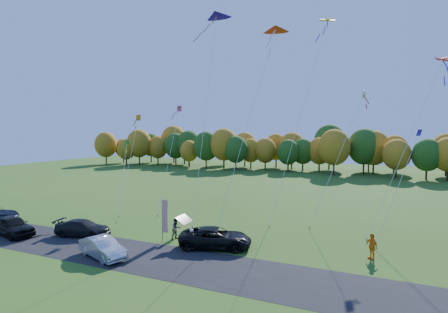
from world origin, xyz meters
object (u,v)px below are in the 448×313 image
at_px(black_suv, 215,238).
at_px(person_east, 372,246).
at_px(feather_flag, 164,216).
at_px(silver_sedan, 103,248).

distance_m(black_suv, person_east, 11.94).
relative_size(person_east, feather_flag, 0.52).
bearing_deg(black_suv, feather_flag, 79.06).
xyz_separation_m(black_suv, silver_sedan, (-6.82, -5.44, -0.06)).
height_order(black_suv, silver_sedan, black_suv).
relative_size(black_suv, feather_flag, 1.57).
distance_m(silver_sedan, person_east, 20.10).
bearing_deg(silver_sedan, person_east, -48.75).
relative_size(black_suv, silver_sedan, 1.28).
xyz_separation_m(black_suv, person_east, (11.70, 2.36, 0.15)).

